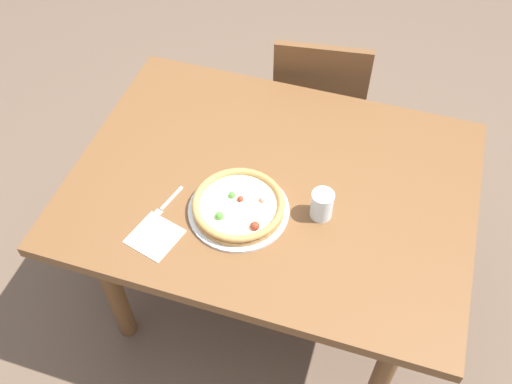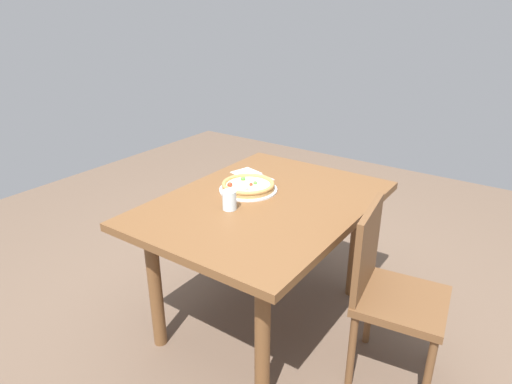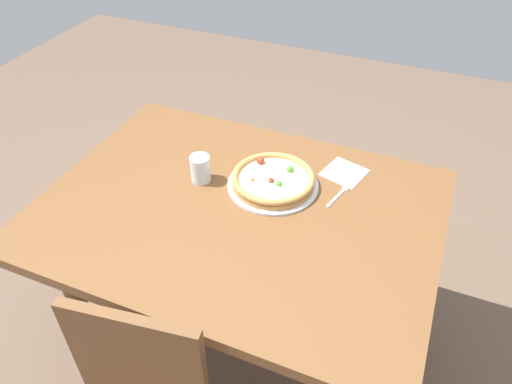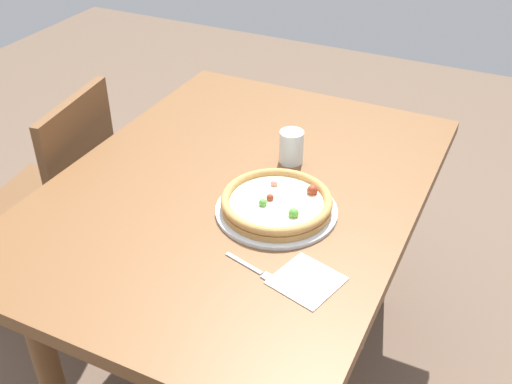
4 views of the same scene
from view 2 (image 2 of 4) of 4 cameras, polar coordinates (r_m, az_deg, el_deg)
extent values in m
plane|color=brown|center=(2.74, 0.94, -15.61)|extent=(6.00, 6.00, 0.00)
cube|color=brown|center=(2.35, 1.06, -1.59)|extent=(1.33, 0.99, 0.04)
cylinder|color=brown|center=(2.04, 0.83, -18.50)|extent=(0.07, 0.07, 0.71)
cylinder|color=brown|center=(2.79, 12.69, -6.65)|extent=(0.07, 0.07, 0.71)
cylinder|color=brown|center=(2.40, -12.84, -11.97)|extent=(0.07, 0.07, 0.71)
cylinder|color=brown|center=(3.06, 1.10, -3.23)|extent=(0.07, 0.07, 0.71)
cylinder|color=brown|center=(2.49, 22.27, -16.05)|extent=(0.04, 0.04, 0.42)
cylinder|color=brown|center=(2.23, 21.24, -21.24)|extent=(0.04, 0.04, 0.42)
cylinder|color=brown|center=(2.51, 14.37, -14.48)|extent=(0.04, 0.04, 0.42)
cylinder|color=brown|center=(2.25, 12.20, -19.36)|extent=(0.04, 0.04, 0.42)
cube|color=brown|center=(2.22, 18.25, -13.18)|extent=(0.45, 0.45, 0.04)
cube|color=brown|center=(2.12, 14.10, -7.10)|extent=(0.38, 0.08, 0.42)
cylinder|color=silver|center=(2.47, -1.00, 0.33)|extent=(0.32, 0.32, 0.01)
cylinder|color=#B78447|center=(2.47, -1.01, 0.63)|extent=(0.29, 0.29, 0.02)
cylinder|color=beige|center=(2.46, -1.01, 0.89)|extent=(0.26, 0.26, 0.01)
torus|color=#B78447|center=(2.46, -1.01, 1.04)|extent=(0.30, 0.30, 0.02)
sphere|color=#E58C7F|center=(2.39, -1.23, 0.38)|extent=(0.02, 0.02, 0.02)
sphere|color=#4C9E38|center=(2.52, -1.68, 1.72)|extent=(0.03, 0.03, 0.03)
sphere|color=maroon|center=(2.44, -3.39, 0.94)|extent=(0.03, 0.03, 0.03)
sphere|color=#4C9E38|center=(2.47, -0.11, 1.18)|extent=(0.02, 0.02, 0.02)
sphere|color=maroon|center=(2.45, -0.65, 0.98)|extent=(0.02, 0.02, 0.02)
cube|color=silver|center=(2.65, 1.55, 1.88)|extent=(0.04, 0.11, 0.00)
cube|color=silver|center=(2.71, 0.35, 2.38)|extent=(0.03, 0.05, 0.00)
cylinder|color=silver|center=(2.23, -3.43, -1.04)|extent=(0.07, 0.07, 0.10)
cube|color=white|center=(2.73, -1.30, 2.50)|extent=(0.17, 0.17, 0.00)
camera|label=1|loc=(2.85, -27.78, 31.20)|focal=40.72mm
camera|label=3|loc=(2.31, 36.14, 22.39)|focal=34.17mm
camera|label=4|loc=(3.57, 3.78, 22.95)|focal=42.91mm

